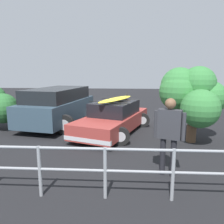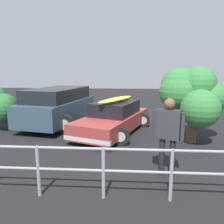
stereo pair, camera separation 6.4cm
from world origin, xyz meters
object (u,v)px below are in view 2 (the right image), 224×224
Objects in this scene: bush_near_left at (191,93)px; person_bystander at (168,130)px; sedan_car at (114,118)px; suv_car at (59,106)px.

person_bystander is at bearing 67.12° from bush_near_left.
sedan_car is 2.50× the size of person_bystander.
sedan_car is 1.77× the size of bush_near_left.
sedan_car is at bearing -67.14° from person_bystander.
bush_near_left is (-5.40, 1.75, 0.80)m from suv_car.
person_bystander reaches higher than sedan_car.
sedan_car is 2.83m from suv_car.
person_bystander is 3.24m from bush_near_left.
suv_car reaches higher than sedan_car.
suv_car is at bearing -48.37° from person_bystander.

